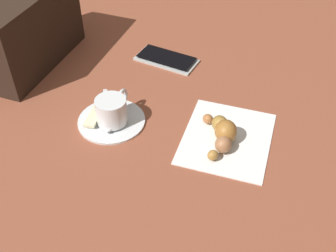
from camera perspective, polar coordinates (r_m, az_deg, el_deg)
name	(u,v)px	position (r m, az deg, el deg)	size (l,w,h in m)	color
ground_plane	(168,127)	(0.83, 0.03, -0.11)	(1.80, 1.80, 0.00)	brown
saucer	(111,120)	(0.84, -7.70, 0.82)	(0.13, 0.13, 0.01)	silver
espresso_cup	(112,110)	(0.82, -7.65, 2.16)	(0.06, 0.09, 0.05)	silver
teaspoon	(107,117)	(0.84, -8.33, 1.22)	(0.09, 0.12, 0.01)	silver
sugar_packet	(94,116)	(0.85, -9.99, 1.35)	(0.06, 0.02, 0.01)	beige
napkin	(227,138)	(0.81, 8.02, -1.61)	(0.16, 0.19, 0.00)	white
croissant	(223,133)	(0.79, 7.45, -0.91)	(0.09, 0.11, 0.04)	#A37536
cell_phone	(166,59)	(1.01, -0.21, 9.12)	(0.15, 0.07, 0.01)	#B6BDBB
laptop_bag	(23,29)	(1.02, -19.15, 12.33)	(0.28, 0.14, 0.17)	black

